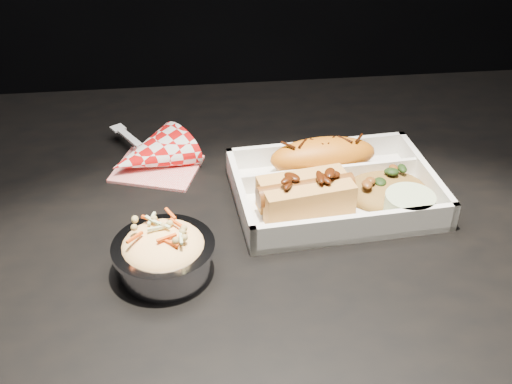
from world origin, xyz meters
TOP-DOWN VIEW (x-y plane):
  - dining_table at (0.00, 0.00)m, footprint 1.20×0.80m
  - food_tray at (0.08, 0.04)m, footprint 0.26×0.20m
  - fried_pastry at (0.08, 0.09)m, footprint 0.15×0.07m
  - hotdog at (0.04, 0.01)m, footprint 0.12×0.08m
  - fried_rice_mound at (0.15, 0.03)m, footprint 0.11×0.10m
  - cupcake_liner at (0.16, -0.02)m, footprint 0.06×0.06m
  - foil_coleslaw_cup at (-0.13, -0.08)m, footprint 0.11×0.11m
  - napkin_fork at (-0.15, 0.14)m, footprint 0.15×0.16m

SIDE VIEW (x-z plane):
  - dining_table at x=0.00m, z-range 0.28..1.03m
  - food_tray at x=0.08m, z-range 0.74..0.78m
  - napkin_fork at x=-0.15m, z-range 0.72..0.82m
  - cupcake_liner at x=0.16m, z-range 0.76..0.79m
  - fried_rice_mound at x=0.15m, z-range 0.76..0.79m
  - foil_coleslaw_cup at x=-0.13m, z-range 0.75..0.81m
  - fried_pastry at x=0.08m, z-range 0.76..0.81m
  - hotdog at x=0.04m, z-range 0.75..0.81m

